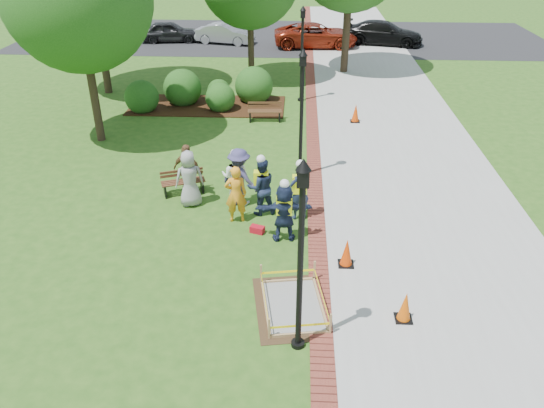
{
  "coord_description": "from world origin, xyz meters",
  "views": [
    {
      "loc": [
        1.13,
        -11.18,
        7.96
      ],
      "look_at": [
        0.5,
        1.2,
        1.0
      ],
      "focal_mm": 35.0,
      "sensor_mm": 36.0,
      "label": 1
    }
  ],
  "objects_px": {
    "bench_near": "(184,187)",
    "hivis_worker_b": "(299,190)",
    "cone_front": "(405,307)",
    "hivis_worker_c": "(261,185)",
    "wet_concrete_pad": "(293,299)",
    "hivis_worker_a": "(284,210)",
    "lamp_near": "(301,246)"
  },
  "relations": [
    {
      "from": "wet_concrete_pad",
      "to": "lamp_near",
      "type": "relative_size",
      "value": 0.6
    },
    {
      "from": "cone_front",
      "to": "hivis_worker_c",
      "type": "relative_size",
      "value": 0.4
    },
    {
      "from": "hivis_worker_b",
      "to": "hivis_worker_c",
      "type": "relative_size",
      "value": 0.98
    },
    {
      "from": "bench_near",
      "to": "lamp_near",
      "type": "bearing_deg",
      "value": -60.69
    },
    {
      "from": "bench_near",
      "to": "hivis_worker_c",
      "type": "xyz_separation_m",
      "value": [
        2.55,
        -1.14,
        0.7
      ]
    },
    {
      "from": "bench_near",
      "to": "hivis_worker_c",
      "type": "bearing_deg",
      "value": -24.0
    },
    {
      "from": "wet_concrete_pad",
      "to": "hivis_worker_a",
      "type": "xyz_separation_m",
      "value": [
        -0.3,
        2.83,
        0.67
      ]
    },
    {
      "from": "wet_concrete_pad",
      "to": "bench_near",
      "type": "distance_m",
      "value": 6.43
    },
    {
      "from": "wet_concrete_pad",
      "to": "hivis_worker_a",
      "type": "relative_size",
      "value": 1.39
    },
    {
      "from": "cone_front",
      "to": "hivis_worker_c",
      "type": "bearing_deg",
      "value": 127.37
    },
    {
      "from": "wet_concrete_pad",
      "to": "hivis_worker_c",
      "type": "xyz_separation_m",
      "value": [
        -1.01,
        4.21,
        0.7
      ]
    },
    {
      "from": "hivis_worker_a",
      "to": "hivis_worker_b",
      "type": "distance_m",
      "value": 1.24
    },
    {
      "from": "wet_concrete_pad",
      "to": "hivis_worker_a",
      "type": "bearing_deg",
      "value": 96.14
    },
    {
      "from": "hivis_worker_b",
      "to": "wet_concrete_pad",
      "type": "bearing_deg",
      "value": -91.36
    },
    {
      "from": "bench_near",
      "to": "cone_front",
      "type": "distance_m",
      "value": 8.24
    },
    {
      "from": "wet_concrete_pad",
      "to": "cone_front",
      "type": "relative_size",
      "value": 3.4
    },
    {
      "from": "bench_near",
      "to": "hivis_worker_a",
      "type": "bearing_deg",
      "value": -37.6
    },
    {
      "from": "bench_near",
      "to": "hivis_worker_c",
      "type": "distance_m",
      "value": 2.88
    },
    {
      "from": "hivis_worker_a",
      "to": "hivis_worker_c",
      "type": "relative_size",
      "value": 0.97
    },
    {
      "from": "bench_near",
      "to": "hivis_worker_b",
      "type": "height_order",
      "value": "hivis_worker_b"
    },
    {
      "from": "cone_front",
      "to": "hivis_worker_b",
      "type": "bearing_deg",
      "value": 118.45
    },
    {
      "from": "hivis_worker_a",
      "to": "bench_near",
      "type": "bearing_deg",
      "value": 142.4
    },
    {
      "from": "bench_near",
      "to": "hivis_worker_a",
      "type": "relative_size",
      "value": 0.78
    },
    {
      "from": "cone_front",
      "to": "hivis_worker_b",
      "type": "xyz_separation_m",
      "value": [
        -2.34,
        4.31,
        0.56
      ]
    },
    {
      "from": "cone_front",
      "to": "hivis_worker_b",
      "type": "height_order",
      "value": "hivis_worker_b"
    },
    {
      "from": "wet_concrete_pad",
      "to": "cone_front",
      "type": "height_order",
      "value": "cone_front"
    },
    {
      "from": "hivis_worker_a",
      "to": "cone_front",
      "type": "bearing_deg",
      "value": -48.9
    },
    {
      "from": "lamp_near",
      "to": "hivis_worker_a",
      "type": "relative_size",
      "value": 2.33
    },
    {
      "from": "wet_concrete_pad",
      "to": "hivis_worker_c",
      "type": "bearing_deg",
      "value": 103.55
    },
    {
      "from": "cone_front",
      "to": "hivis_worker_a",
      "type": "relative_size",
      "value": 0.41
    },
    {
      "from": "wet_concrete_pad",
      "to": "hivis_worker_a",
      "type": "distance_m",
      "value": 2.93
    },
    {
      "from": "hivis_worker_a",
      "to": "hivis_worker_c",
      "type": "bearing_deg",
      "value": 117.29
    }
  ]
}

